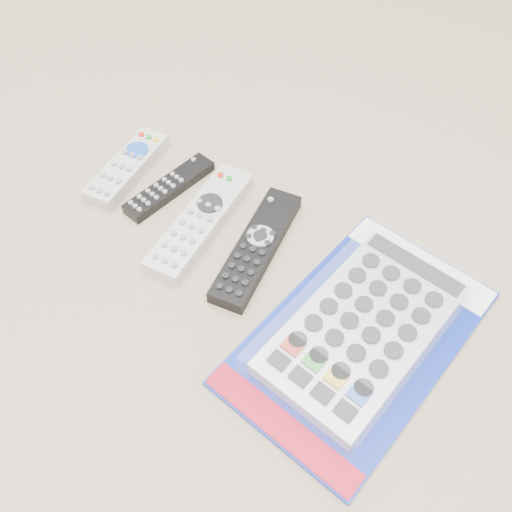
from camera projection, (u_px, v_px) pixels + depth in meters
The scene contains 5 objects.
remote_small_grey at pixel (127, 167), 0.86m from camera, with size 0.07×0.17×0.02m.
remote_slim_black at pixel (169, 187), 0.84m from camera, with size 0.06×0.16×0.02m.
remote_silver_dvd at pixel (200, 221), 0.80m from camera, with size 0.07×0.22×0.02m.
remote_large_black at pixel (257, 247), 0.77m from camera, with size 0.08×0.21×0.02m.
jumbo_remote_packaged at pixel (363, 327), 0.68m from camera, with size 0.25×0.36×0.04m.
Camera 1 is at (0.31, -0.39, 0.61)m, focal length 40.00 mm.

